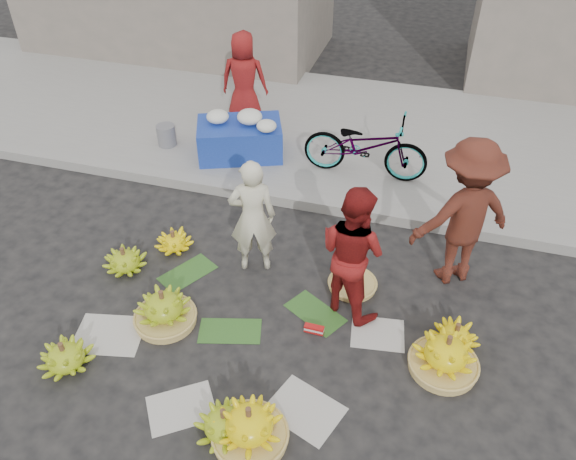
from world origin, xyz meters
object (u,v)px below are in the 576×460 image
(banana_bunch_4, at_px, (446,355))
(vendor_cream, at_px, (253,217))
(banana_bunch_0, at_px, (164,309))
(flower_table, at_px, (240,137))
(bicycle, at_px, (365,146))

(banana_bunch_4, relative_size, vendor_cream, 0.46)
(banana_bunch_0, height_order, flower_table, flower_table)
(vendor_cream, height_order, bicycle, vendor_cream)
(banana_bunch_0, xyz_separation_m, vendor_cream, (0.63, 1.12, 0.53))
(vendor_cream, bearing_deg, flower_table, -85.75)
(banana_bunch_0, relative_size, banana_bunch_4, 1.08)
(bicycle, bearing_deg, flower_table, 88.97)
(flower_table, bearing_deg, banana_bunch_4, -65.32)
(flower_table, distance_m, bicycle, 1.88)
(banana_bunch_4, bearing_deg, bicycle, 113.80)
(banana_bunch_0, relative_size, flower_table, 0.51)
(banana_bunch_4, relative_size, flower_table, 0.47)
(vendor_cream, relative_size, bicycle, 0.83)
(banana_bunch_0, height_order, bicycle, bicycle)
(banana_bunch_4, height_order, bicycle, bicycle)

